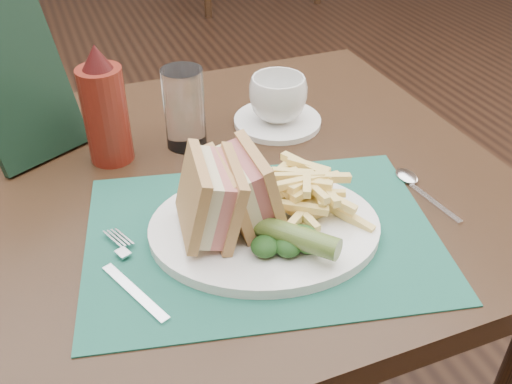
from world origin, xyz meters
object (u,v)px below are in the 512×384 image
check_presenter (19,84)px  sandwich_half_b (230,190)px  table_main (214,346)px  placemat (262,235)px  saucer (277,121)px  sandwich_half_a (193,200)px  plate (264,228)px  drinking_glass (184,109)px  coffee_cup (278,98)px  ketchup_bottle (104,105)px

check_presenter → sandwich_half_b: bearing=-82.2°
table_main → placemat: placemat is taller
saucer → check_presenter: size_ratio=0.62×
sandwich_half_a → saucer: size_ratio=0.72×
sandwich_half_a → check_presenter: size_ratio=0.45×
plate → sandwich_half_b: size_ratio=2.88×
plate → drinking_glass: size_ratio=2.31×
table_main → sandwich_half_b: size_ratio=8.64×
sandwich_half_b → coffee_cup: sandwich_half_b is taller
placemat → drinking_glass: drinking_glass is taller
sandwich_half_b → ketchup_bottle: ketchup_bottle is taller
saucer → check_presenter: 0.41m
placemat → drinking_glass: (-0.03, 0.26, 0.06)m
plate → drinking_glass: bearing=113.7°
table_main → drinking_glass: bearing=86.0°
sandwich_half_a → saucer: sandwich_half_a is taller
saucer → sandwich_half_a: bearing=-131.3°
plate → saucer: size_ratio=2.00×
placemat → check_presenter: 0.43m
table_main → check_presenter: (-0.22, 0.18, 0.49)m
sandwich_half_a → ketchup_bottle: size_ratio=0.58×
drinking_glass → ketchup_bottle: 0.12m
plate → placemat: bearing=-127.3°
table_main → check_presenter: 0.57m
coffee_cup → ketchup_bottle: 0.29m
sandwich_half_b → ketchup_bottle: bearing=115.9°
plate → ketchup_bottle: bearing=137.1°
saucer → coffee_cup: bearing=0.0°
saucer → ketchup_bottle: (-0.28, -0.01, 0.09)m
sandwich_half_a → check_presenter: bearing=126.8°
sandwich_half_b → coffee_cup: size_ratio=1.07×
drinking_glass → coffee_cup: bearing=3.0°
saucer → check_presenter: bearing=171.4°
sandwich_half_a → ketchup_bottle: bearing=112.1°
ketchup_bottle → placemat: bearing=-60.8°
plate → coffee_cup: coffee_cup is taller
coffee_cup → drinking_glass: (-0.16, -0.01, 0.02)m
placemat → sandwich_half_b: 0.08m
plate → sandwich_half_a: sandwich_half_a is taller
sandwich_half_b → check_presenter: bearing=127.0°
sandwich_half_b → check_presenter: 0.38m
sandwich_half_a → saucer: bearing=56.6°
plate → sandwich_half_a: 0.11m
plate → coffee_cup: size_ratio=3.08×
sandwich_half_b → placemat: bearing=-28.5°
placemat → coffee_cup: (0.14, 0.27, 0.05)m
table_main → plate: bearing=-74.8°
placemat → sandwich_half_a: bearing=169.2°
sandwich_half_a → drinking_glass: 0.25m
coffee_cup → placemat: bearing=-117.1°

